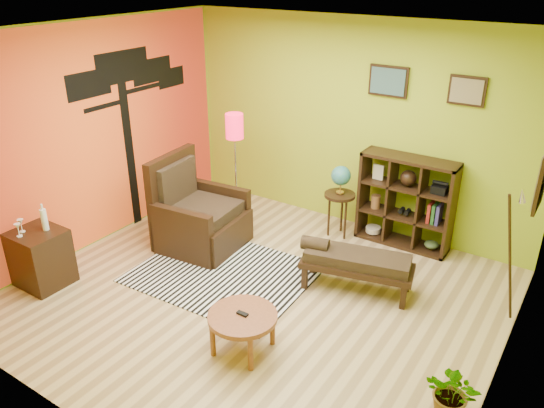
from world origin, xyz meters
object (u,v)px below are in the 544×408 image
Objects in this scene: potted_plant at (452,398)px; coffee_table at (243,319)px; side_cabinet at (41,257)px; bench at (354,261)px; floor_lamp at (235,137)px; armchair at (198,219)px; cube_shelf at (407,202)px; globe_table at (341,184)px.

coffee_table is at bearing -171.63° from potted_plant.
bench is (3.03, 1.84, 0.03)m from side_cabinet.
side_cabinet is 2.07× the size of potted_plant.
floor_lamp is 2.30m from bench.
coffee_table is 0.55× the size of armchair.
globe_table is at bearing -162.80° from cube_shelf.
cube_shelf is at bearing 79.74° from coffee_table.
side_cabinet is at bearing -112.71° from floor_lamp.
armchair is 1.19× the size of globe_table.
coffee_table is 0.66× the size of globe_table.
armchair is at bearing 141.70° from coffee_table.
potted_plant is at bearing 7.70° from side_cabinet.
cube_shelf reaches higher than globe_table.
cube_shelf is 1.35m from bench.
potted_plant is (1.39, -2.56, -0.42)m from cube_shelf.
cube_shelf is (3.11, 3.17, 0.26)m from side_cabinet.
potted_plant is at bearing -46.27° from globe_table.
side_cabinet is 4.54m from potted_plant.
armchair is 1.91m from globe_table.
armchair is 3.79m from potted_plant.
globe_table is 0.76× the size of bench.
armchair is at bearing 62.59° from side_cabinet.
floor_lamp reaches higher than potted_plant.
side_cabinet is (-2.60, -0.33, -0.01)m from coffee_table.
armchair is 1.90m from side_cabinet.
cube_shelf is at bearing 45.48° from side_cabinet.
coffee_table is 0.67× the size of side_cabinet.
coffee_table is at bearing 7.21° from side_cabinet.
floor_lamp reaches higher than side_cabinet.
armchair is 2.69m from cube_shelf.
cube_shelf is at bearing 33.42° from armchair.
armchair reaches higher than side_cabinet.
globe_table is at bearing 133.73° from potted_plant.
coffee_table is 2.62m from side_cabinet.
armchair is 2.52× the size of potted_plant.
bench reaches higher than potted_plant.
cube_shelf is 2.54× the size of potted_plant.
side_cabinet is (-0.88, -1.69, -0.02)m from armchair.
potted_plant is (3.50, -1.77, -1.12)m from floor_lamp.
bench is at bearing -14.88° from floor_lamp.
floor_lamp is 1.34× the size of cube_shelf.
coffee_table is 0.50× the size of bench.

